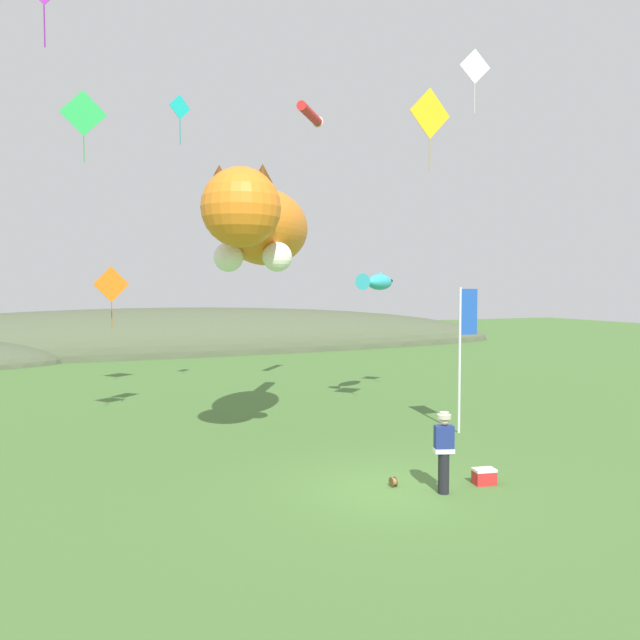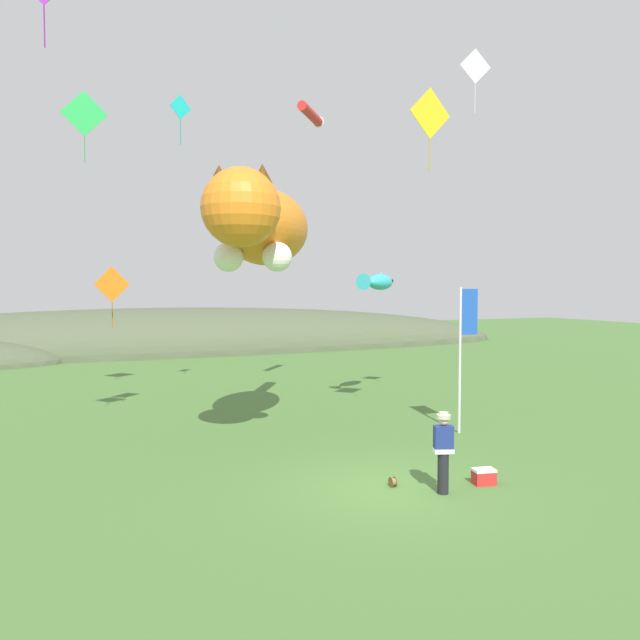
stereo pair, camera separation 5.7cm
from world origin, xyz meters
The scene contains 14 objects.
ground_plane centered at (0.00, 0.00, 0.00)m, with size 120.00×120.00×0.00m, color #477033.
distant_hill_ridge centered at (-3.33, 31.52, 0.00)m, with size 58.43×13.16×6.07m.
festival_attendant centered at (0.94, -0.69, 0.95)m, with size 0.48×0.38×1.77m.
kite_spool centered at (0.16, 0.12, 0.11)m, with size 0.12×0.22×0.22m.
picnic_cooler centered at (2.14, -0.52, 0.18)m, with size 0.54×0.41×0.36m.
festival_banner_pole centered at (4.72, 3.90, 2.92)m, with size 0.66×0.08×4.46m.
kite_giant_cat centered at (-1.39, 5.03, 6.19)m, with size 4.95×7.71×2.60m.
kite_fish_windsock centered at (4.68, 9.50, 4.67)m, with size 2.26×1.89×0.72m.
kite_tube_streamer centered at (2.26, 10.38, 11.01)m, with size 1.75×2.12×0.44m.
kite_diamond_gold centered at (3.16, 3.47, 9.37)m, with size 1.43×0.18×2.34m.
kite_diamond_green centered at (-5.78, 11.22, 10.40)m, with size 1.55×0.12×2.45m.
kite_diamond_orange centered at (-5.02, 10.42, 4.54)m, with size 1.20×0.30×2.12m.
kite_diamond_white centered at (5.47, 4.54, 11.33)m, with size 1.07×0.12×1.98m.
kite_diamond_teal centered at (-2.50, 11.20, 10.95)m, with size 0.82×0.39×1.80m.
Camera 2 is at (-6.58, -11.92, 4.45)m, focal length 35.00 mm.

